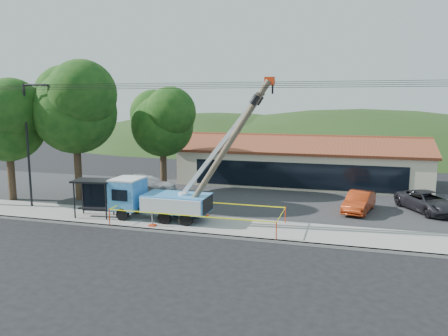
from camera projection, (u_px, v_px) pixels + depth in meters
name	position (u px, v px, depth m)	size (l,w,h in m)	color
ground	(185.00, 247.00, 23.53)	(120.00, 120.00, 0.00)	black
curb	(198.00, 234.00, 25.51)	(60.00, 0.25, 0.15)	gray
sidewalk	(208.00, 225.00, 27.31)	(60.00, 4.00, 0.15)	gray
parking_lot	(239.00, 198.00, 34.91)	(60.00, 12.00, 0.10)	#28282B
strip_mall	(301.00, 164.00, 41.11)	(22.50, 8.53, 4.67)	beige
streetlight	(30.00, 136.00, 31.23)	(2.13, 0.22, 9.00)	black
tree_west_near	(75.00, 104.00, 33.25)	(7.56, 6.72, 10.80)	#332316
tree_west_far	(7.00, 117.00, 33.35)	(6.84, 6.08, 9.48)	#332316
tree_lot	(162.00, 120.00, 36.83)	(6.30, 5.60, 8.94)	#332316
hill_west	(217.00, 143.00, 79.85)	(78.40, 56.00, 28.00)	#1F3714
hill_center	(360.00, 147.00, 73.00)	(89.60, 64.00, 32.00)	#1F3714
utility_truck	(158.00, 197.00, 28.31)	(10.71, 3.52, 9.01)	black
leaning_pole	(227.00, 148.00, 26.14)	(5.92, 2.01, 8.97)	brown
bus_shelter	(95.00, 189.00, 29.03)	(2.76, 1.90, 2.49)	black
caution_tape	(198.00, 212.00, 27.31)	(10.52, 3.56, 1.03)	red
car_silver	(139.00, 192.00, 37.46)	(1.76, 4.36, 1.49)	#ACADB3
car_red	(358.00, 213.00, 30.57)	(1.50, 4.31, 1.42)	#992D0F
car_white	(150.00, 193.00, 37.26)	(1.87, 4.60, 1.33)	white
car_dark	(427.00, 213.00, 30.54)	(2.39, 5.19, 1.44)	black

